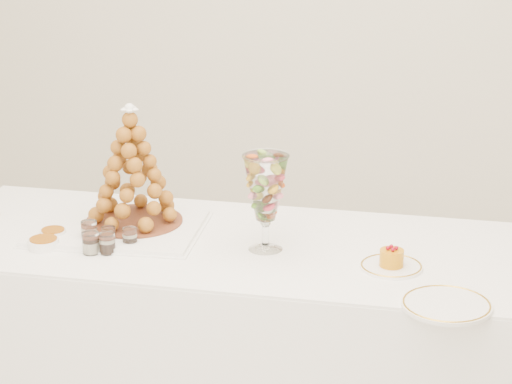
# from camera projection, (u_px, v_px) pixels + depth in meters

# --- Properties ---
(buffet_table) EXTENTS (1.99, 0.87, 0.74)m
(buffet_table) POSITION_uv_depth(u_px,v_px,m) (223.00, 342.00, 3.43)
(buffet_table) COLOR white
(buffet_table) RESTS_ON ground
(lace_tray) EXTENTS (0.59, 0.47, 0.02)m
(lace_tray) POSITION_uv_depth(u_px,v_px,m) (118.00, 228.00, 3.40)
(lace_tray) COLOR white
(lace_tray) RESTS_ON buffet_table
(macaron_vase) EXTENTS (0.15, 0.15, 0.32)m
(macaron_vase) POSITION_uv_depth(u_px,v_px,m) (266.00, 189.00, 3.18)
(macaron_vase) COLOR white
(macaron_vase) RESTS_ON buffet_table
(cake_plate) EXTENTS (0.20, 0.20, 0.01)m
(cake_plate) POSITION_uv_depth(u_px,v_px,m) (391.00, 267.00, 3.10)
(cake_plate) COLOR white
(cake_plate) RESTS_ON buffet_table
(spare_plate) EXTENTS (0.26, 0.26, 0.01)m
(spare_plate) POSITION_uv_depth(u_px,v_px,m) (446.00, 305.00, 2.83)
(spare_plate) COLOR white
(spare_plate) RESTS_ON buffet_table
(verrine_a) EXTENTS (0.06, 0.06, 0.07)m
(verrine_a) POSITION_uv_depth(u_px,v_px,m) (89.00, 232.00, 3.30)
(verrine_a) COLOR white
(verrine_a) RESTS_ON buffet_table
(verrine_b) EXTENTS (0.05, 0.05, 0.06)m
(verrine_b) POSITION_uv_depth(u_px,v_px,m) (109.00, 236.00, 3.27)
(verrine_b) COLOR white
(verrine_b) RESTS_ON buffet_table
(verrine_c) EXTENTS (0.06, 0.06, 0.07)m
(verrine_c) POSITION_uv_depth(u_px,v_px,m) (130.00, 237.00, 3.26)
(verrine_c) COLOR white
(verrine_c) RESTS_ON buffet_table
(verrine_d) EXTENTS (0.07, 0.07, 0.07)m
(verrine_d) POSITION_uv_depth(u_px,v_px,m) (91.00, 243.00, 3.20)
(verrine_d) COLOR white
(verrine_d) RESTS_ON buffet_table
(verrine_e) EXTENTS (0.06, 0.06, 0.07)m
(verrine_e) POSITION_uv_depth(u_px,v_px,m) (107.00, 243.00, 3.20)
(verrine_e) COLOR white
(verrine_e) RESTS_ON buffet_table
(ramekin_back) EXTENTS (0.09, 0.09, 0.03)m
(ramekin_back) POSITION_uv_depth(u_px,v_px,m) (53.00, 234.00, 3.34)
(ramekin_back) COLOR white
(ramekin_back) RESTS_ON buffet_table
(ramekin_front) EXTENTS (0.10, 0.10, 0.03)m
(ramekin_front) POSITION_uv_depth(u_px,v_px,m) (44.00, 244.00, 3.25)
(ramekin_front) COLOR white
(ramekin_front) RESTS_ON buffet_table
(croquembouche) EXTENTS (0.36, 0.36, 0.42)m
(croquembouche) POSITION_uv_depth(u_px,v_px,m) (132.00, 166.00, 3.37)
(croquembouche) COLOR brown
(croquembouche) RESTS_ON lace_tray
(mousse_cake) EXTENTS (0.08, 0.08, 0.07)m
(mousse_cake) POSITION_uv_depth(u_px,v_px,m) (392.00, 258.00, 3.09)
(mousse_cake) COLOR orange
(mousse_cake) RESTS_ON cake_plate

